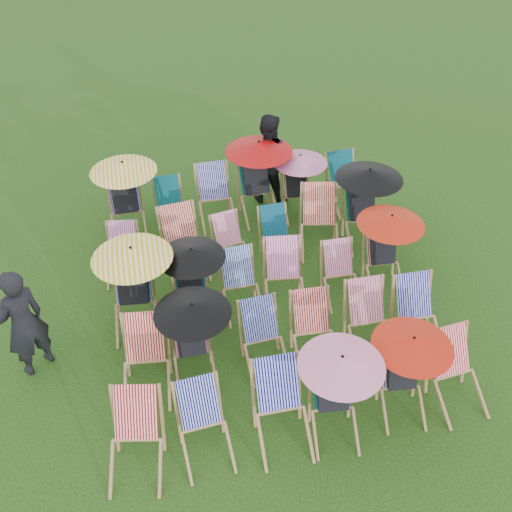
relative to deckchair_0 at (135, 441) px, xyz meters
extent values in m
plane|color=black|center=(2.09, 2.28, -0.48)|extent=(100.00, 100.00, 0.00)
cube|color=red|center=(0.05, 0.26, 0.18)|extent=(0.56, 0.46, 0.59)
cube|color=#060790|center=(0.78, 0.27, 0.14)|extent=(0.50, 0.38, 0.56)
cube|color=#0808AD|center=(1.75, 0.28, 0.21)|extent=(0.52, 0.38, 0.62)
cube|color=#096425|center=(2.41, 0.18, 0.12)|extent=(0.48, 0.37, 0.54)
cube|color=black|center=(2.40, 0.14, 0.12)|extent=(0.41, 0.42, 0.56)
sphere|color=tan|center=(2.41, 0.23, 0.42)|extent=(0.20, 0.20, 0.20)
cylinder|color=black|center=(2.46, 0.09, 0.37)|extent=(0.03, 0.03, 0.66)
cone|color=pink|center=(2.46, 0.09, 0.67)|extent=(1.03, 1.03, 0.16)
cube|color=#0820AD|center=(3.36, 0.30, 0.10)|extent=(0.47, 0.36, 0.52)
cube|color=black|center=(3.35, 0.26, 0.10)|extent=(0.40, 0.41, 0.54)
sphere|color=tan|center=(3.36, 0.35, 0.38)|extent=(0.19, 0.19, 0.19)
cylinder|color=black|center=(3.40, 0.22, 0.34)|extent=(0.03, 0.03, 0.63)
cone|color=red|center=(3.40, 0.22, 0.63)|extent=(1.00, 1.00, 0.15)
cube|color=red|center=(4.06, 0.33, 0.18)|extent=(0.53, 0.41, 0.59)
cube|color=red|center=(0.23, 1.40, 0.19)|extent=(0.55, 0.43, 0.60)
cube|color=#FA3285|center=(0.83, 1.42, 0.11)|extent=(0.44, 0.33, 0.53)
cube|color=black|center=(0.83, 1.37, 0.11)|extent=(0.37, 0.38, 0.55)
sphere|color=tan|center=(0.83, 1.46, 0.40)|extent=(0.19, 0.19, 0.19)
cylinder|color=black|center=(0.88, 1.33, 0.35)|extent=(0.03, 0.03, 0.64)
cone|color=black|center=(0.88, 1.33, 0.64)|extent=(1.01, 1.01, 0.16)
cube|color=#0713A3|center=(1.79, 1.44, 0.14)|extent=(0.49, 0.37, 0.55)
cube|color=#C40608|center=(2.52, 1.43, 0.15)|extent=(0.49, 0.37, 0.56)
cube|color=#D52A59|center=(3.32, 1.44, 0.18)|extent=(0.50, 0.37, 0.59)
cube|color=#0C08A6|center=(4.02, 1.37, 0.18)|extent=(0.50, 0.37, 0.59)
cube|color=#081BA8|center=(0.14, 2.55, 0.18)|extent=(0.53, 0.41, 0.59)
cube|color=black|center=(0.14, 2.50, 0.18)|extent=(0.45, 0.46, 0.62)
sphere|color=tan|center=(0.15, 2.60, 0.51)|extent=(0.22, 0.22, 0.22)
cylinder|color=black|center=(0.19, 2.45, 0.45)|extent=(0.03, 0.03, 0.73)
cone|color=yellow|center=(0.19, 2.45, 0.79)|extent=(1.14, 1.14, 0.18)
cube|color=#0A6D2B|center=(0.97, 2.56, 0.09)|extent=(0.47, 0.37, 0.51)
cube|color=black|center=(0.97, 2.52, 0.09)|extent=(0.40, 0.41, 0.54)
sphere|color=tan|center=(0.98, 2.61, 0.37)|extent=(0.19, 0.19, 0.19)
cylinder|color=black|center=(1.02, 2.47, 0.33)|extent=(0.03, 0.03, 0.63)
cone|color=black|center=(1.02, 2.47, 0.61)|extent=(0.99, 0.99, 0.15)
cube|color=#0823A6|center=(1.70, 2.58, 0.14)|extent=(0.48, 0.36, 0.55)
cube|color=#E32D97|center=(2.41, 2.60, 0.18)|extent=(0.54, 0.42, 0.59)
cube|color=#DB2B74|center=(3.28, 2.50, 0.10)|extent=(0.44, 0.33, 0.52)
cube|color=red|center=(4.04, 2.63, 0.12)|extent=(0.47, 0.35, 0.54)
cube|color=black|center=(4.03, 2.58, 0.12)|extent=(0.40, 0.41, 0.56)
sphere|color=tan|center=(4.04, 2.67, 0.42)|extent=(0.20, 0.20, 0.20)
cylinder|color=black|center=(4.09, 2.54, 0.37)|extent=(0.03, 0.03, 0.66)
cone|color=red|center=(4.09, 2.54, 0.67)|extent=(1.04, 1.04, 0.16)
cube|color=#D82B94|center=(0.02, 3.71, 0.10)|extent=(0.48, 0.38, 0.52)
cube|color=red|center=(0.94, 3.71, 0.22)|extent=(0.58, 0.46, 0.63)
cube|color=#EE2F71|center=(1.71, 3.62, 0.09)|extent=(0.48, 0.39, 0.51)
cube|color=#0A6C3F|center=(2.53, 3.66, 0.09)|extent=(0.44, 0.33, 0.51)
cube|color=red|center=(3.37, 3.80, 0.23)|extent=(0.60, 0.49, 0.64)
cube|color=#0A7229|center=(4.11, 3.78, 0.18)|extent=(0.51, 0.38, 0.59)
cube|color=black|center=(4.10, 3.72, 0.18)|extent=(0.43, 0.44, 0.62)
sphere|color=tan|center=(4.11, 3.83, 0.50)|extent=(0.22, 0.22, 0.22)
cylinder|color=black|center=(4.16, 3.68, 0.45)|extent=(0.03, 0.03, 0.72)
cone|color=black|center=(4.16, 3.68, 0.78)|extent=(1.14, 1.14, 0.18)
cube|color=#1408A6|center=(0.10, 4.88, 0.18)|extent=(0.50, 0.37, 0.59)
cube|color=black|center=(0.11, 4.83, 0.18)|extent=(0.42, 0.43, 0.62)
sphere|color=tan|center=(0.10, 4.93, 0.51)|extent=(0.22, 0.22, 0.22)
cylinder|color=black|center=(0.17, 4.79, 0.45)|extent=(0.03, 0.03, 0.73)
cone|color=#FEB20D|center=(0.17, 4.79, 0.79)|extent=(1.14, 1.14, 0.18)
cube|color=#0A6C38|center=(0.87, 4.91, 0.10)|extent=(0.45, 0.34, 0.52)
cube|color=#08068D|center=(1.70, 4.93, 0.20)|extent=(0.52, 0.39, 0.61)
cube|color=#0B733C|center=(2.47, 4.95, 0.22)|extent=(0.54, 0.41, 0.62)
cube|color=black|center=(2.47, 4.89, 0.21)|extent=(0.46, 0.47, 0.65)
sphere|color=tan|center=(2.47, 5.00, 0.56)|extent=(0.23, 0.23, 0.23)
cylinder|color=black|center=(2.54, 4.85, 0.50)|extent=(0.03, 0.03, 0.76)
cone|color=#AA090A|center=(2.54, 4.85, 0.85)|extent=(1.20, 1.20, 0.19)
cube|color=#CA0707|center=(3.22, 4.77, 0.09)|extent=(0.44, 0.34, 0.51)
cube|color=black|center=(3.21, 4.72, 0.09)|extent=(0.37, 0.38, 0.53)
sphere|color=tan|center=(3.22, 4.81, 0.37)|extent=(0.19, 0.19, 0.19)
cylinder|color=black|center=(3.27, 4.69, 0.32)|extent=(0.03, 0.03, 0.62)
cone|color=#CC6896|center=(3.27, 4.69, 0.61)|extent=(0.98, 0.98, 0.15)
cube|color=#095F29|center=(4.15, 4.89, 0.18)|extent=(0.53, 0.41, 0.59)
imported|color=black|center=(-1.28, 1.80, 0.38)|extent=(0.75, 0.72, 1.72)
imported|color=black|center=(2.76, 5.15, 0.40)|extent=(1.07, 0.98, 1.76)
camera|label=1|loc=(0.58, -3.84, 5.81)|focal=40.00mm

